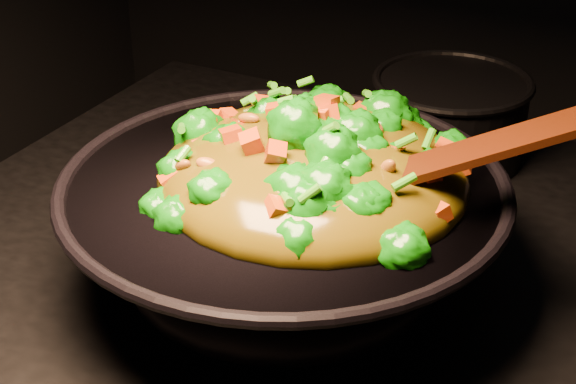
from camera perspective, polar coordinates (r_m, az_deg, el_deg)
The scene contains 4 objects.
wok at distance 0.95m, azimuth -0.28°, elevation -2.85°, with size 0.46×0.46×0.13m, color black, non-canonical shape.
stir_fry at distance 0.89m, azimuth 1.68°, elevation 3.80°, with size 0.32×0.32×0.11m, color #117908, non-canonical shape.
spatula at distance 0.85m, azimuth 9.19°, elevation 1.77°, with size 0.31×0.05×0.01m, color #391705.
back_pot at distance 1.24m, azimuth 10.39°, elevation 4.76°, with size 0.21×0.21×0.12m, color black.
Camera 1 is at (0.25, -0.77, 1.47)m, focal length 55.00 mm.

